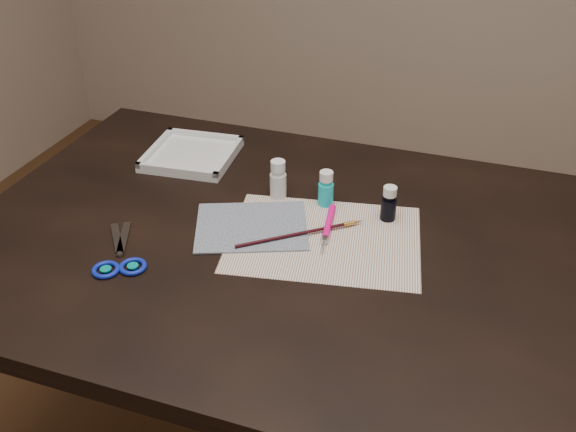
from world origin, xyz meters
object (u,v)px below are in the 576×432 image
(paint_bottle_navy, at_px, (389,203))
(palette_tray, at_px, (192,154))
(paper, at_px, (324,239))
(scissors, at_px, (116,249))
(paint_bottle_cyan, at_px, (326,188))
(canvas, at_px, (252,226))
(paint_bottle_white, at_px, (278,179))

(paint_bottle_navy, xyz_separation_m, palette_tray, (-0.50, 0.11, -0.03))
(paper, height_order, scissors, scissors)
(paint_bottle_cyan, xyz_separation_m, palette_tray, (-0.36, 0.10, -0.03))
(paint_bottle_cyan, distance_m, scissors, 0.44)
(paint_bottle_cyan, height_order, palette_tray, paint_bottle_cyan)
(paint_bottle_navy, bearing_deg, canvas, -154.77)
(canvas, relative_size, scissors, 1.12)
(canvas, relative_size, palette_tray, 1.11)
(paper, xyz_separation_m, scissors, (-0.36, -0.17, 0.00))
(paper, height_order, paint_bottle_navy, paint_bottle_navy)
(canvas, distance_m, paint_bottle_white, 0.14)
(paint_bottle_white, height_order, palette_tray, paint_bottle_white)
(paint_bottle_white, distance_m, paint_bottle_cyan, 0.11)
(paint_bottle_white, relative_size, palette_tray, 0.43)
(canvas, relative_size, paint_bottle_white, 2.56)
(paint_bottle_white, relative_size, paint_bottle_cyan, 1.10)
(paper, height_order, paint_bottle_cyan, paint_bottle_cyan)
(canvas, height_order, palette_tray, palette_tray)
(canvas, xyz_separation_m, paint_bottle_navy, (0.25, 0.12, 0.03))
(paper, distance_m, paint_bottle_white, 0.19)
(paint_bottle_white, bearing_deg, canvas, -94.46)
(paper, bearing_deg, scissors, -155.19)
(paint_bottle_cyan, bearing_deg, paint_bottle_navy, -5.81)
(paper, height_order, paint_bottle_white, paint_bottle_white)
(canvas, height_order, paint_bottle_navy, paint_bottle_navy)
(paint_bottle_navy, height_order, scissors, paint_bottle_navy)
(paint_bottle_white, distance_m, scissors, 0.37)
(paint_bottle_cyan, height_order, paint_bottle_navy, paint_bottle_cyan)
(canvas, height_order, scissors, scissors)
(paint_bottle_navy, height_order, palette_tray, paint_bottle_navy)
(paint_bottle_white, bearing_deg, scissors, -127.74)
(canvas, distance_m, scissors, 0.27)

